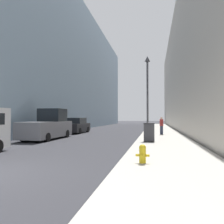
# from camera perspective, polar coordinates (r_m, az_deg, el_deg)

# --- Properties ---
(sidewalk_right) EXTENTS (3.79, 60.00, 0.16)m
(sidewalk_right) POSITION_cam_1_polar(r_m,az_deg,el_deg) (23.38, 12.72, -5.37)
(sidewalk_right) COLOR #B7B2A8
(sidewalk_right) RESTS_ON ground
(building_left_glass) EXTENTS (12.00, 60.00, 19.00)m
(building_left_glass) POSITION_cam_1_polar(r_m,az_deg,el_deg) (36.16, -16.35, 11.09)
(building_left_glass) COLOR #849EB2
(building_left_glass) RESTS_ON ground
(building_right_stone) EXTENTS (12.00, 60.00, 16.31)m
(building_right_stone) POSITION_cam_1_polar(r_m,az_deg,el_deg) (33.12, 26.42, 9.96)
(building_right_stone) COLOR beige
(building_right_stone) RESTS_ON ground
(fire_hydrant) EXTENTS (0.47, 0.35, 0.63)m
(fire_hydrant) POSITION_cam_1_polar(r_m,az_deg,el_deg) (7.60, 7.98, -10.62)
(fire_hydrant) COLOR yellow
(fire_hydrant) RESTS_ON sidewalk_right
(trash_bin) EXTENTS (0.70, 0.57, 1.19)m
(trash_bin) POSITION_cam_1_polar(r_m,az_deg,el_deg) (14.34, 9.68, -5.15)
(trash_bin) COLOR #3D3D42
(trash_bin) RESTS_ON sidewalk_right
(lamppost) EXTENTS (0.43, 0.43, 6.35)m
(lamppost) POSITION_cam_1_polar(r_m,az_deg,el_deg) (17.34, 9.25, 6.00)
(lamppost) COLOR #4C4C51
(lamppost) RESTS_ON sidewalk_right
(pickup_truck) EXTENTS (2.11, 5.53, 2.42)m
(pickup_truck) POSITION_cam_1_polar(r_m,az_deg,el_deg) (18.02, -16.39, -3.64)
(pickup_truck) COLOR slate
(pickup_truck) RESTS_ON ground
(parked_sedan_near) EXTENTS (1.91, 4.52, 1.67)m
(parked_sedan_near) POSITION_cam_1_polar(r_m,az_deg,el_deg) (24.26, -9.28, -3.61)
(parked_sedan_near) COLOR black
(parked_sedan_near) RESTS_ON ground
(pedestrian_on_sidewalk) EXTENTS (0.32, 0.21, 1.58)m
(pedestrian_on_sidewalk) POSITION_cam_1_polar(r_m,az_deg,el_deg) (20.43, 12.80, -3.49)
(pedestrian_on_sidewalk) COLOR #2D3347
(pedestrian_on_sidewalk) RESTS_ON sidewalk_right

